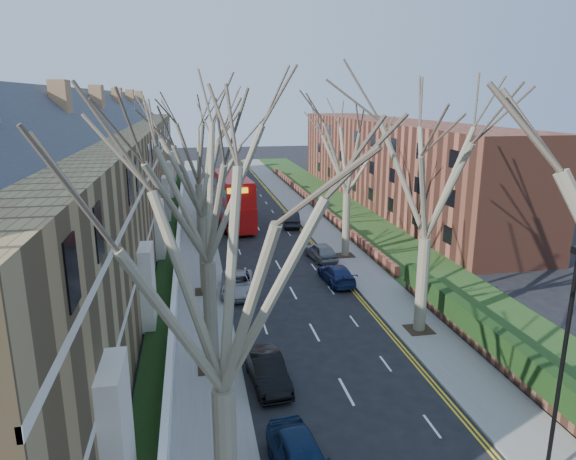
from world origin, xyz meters
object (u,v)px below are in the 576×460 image
car_right_near (337,274)px  double_decker_bus (233,201)px  car_left_mid (267,370)px  lamp_post (563,359)px  car_left_near (301,460)px

car_right_near → double_decker_bus: bearing=-75.3°
car_left_mid → car_right_near: bearing=55.8°
lamp_post → car_left_mid: lamp_post is taller
lamp_post → car_left_near: 9.10m
car_left_mid → car_left_near: bearing=-92.9°
double_decker_bus → car_left_near: bearing=84.7°
lamp_post → car_left_mid: (-8.32, 7.78, -3.90)m
double_decker_bus → car_left_mid: bearing=83.9°
double_decker_bus → car_right_near: (5.66, -18.45, -1.80)m
lamp_post → car_left_mid: 12.04m
double_decker_bus → car_left_mid: size_ratio=2.96×
lamp_post → double_decker_bus: 39.10m
double_decker_bus → car_right_near: bearing=102.9°
double_decker_bus → car_left_near: 36.70m
lamp_post → car_left_near: size_ratio=1.93×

